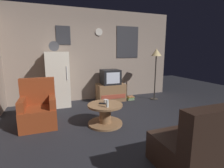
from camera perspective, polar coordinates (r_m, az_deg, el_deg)
name	(u,v)px	position (r m, az deg, el deg)	size (l,w,h in m)	color
ground_plane	(127,130)	(3.42, 4.93, -15.20)	(12.00, 12.00, 0.00)	#232328
wall_with_art	(94,55)	(5.40, -5.95, 9.53)	(5.20, 0.12, 2.75)	gray
fridge	(58,79)	(4.89, -17.79, 1.56)	(0.60, 0.62, 1.77)	silver
tv_stand	(111,92)	(5.25, -0.45, -2.79)	(0.84, 0.53, 0.52)	#8E6642
crt_tv	(110,77)	(5.15, -0.57, 2.42)	(0.54, 0.51, 0.44)	black
standing_lamp	(156,56)	(5.42, 14.67, 9.00)	(0.32, 0.32, 1.59)	#332D28
coffee_table	(105,114)	(3.58, -2.32, -10.14)	(0.72, 0.72, 0.44)	#8E6642
wine_glass	(107,104)	(3.30, -1.59, -6.60)	(0.05, 0.05, 0.15)	silver
mug_ceramic_white	(105,101)	(3.54, -2.25, -5.87)	(0.08, 0.08, 0.09)	silver
remote_control	(103,103)	(3.52, -3.17, -6.57)	(0.15, 0.04, 0.02)	black
armchair	(39,109)	(3.81, -23.49, -7.86)	(0.68, 0.68, 0.96)	maroon
couch	(220,142)	(2.79, 32.68, -16.17)	(1.70, 0.80, 0.92)	black
book_stack	(131,98)	(5.38, 6.29, -4.70)	(0.22, 0.16, 0.12)	#99BC72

